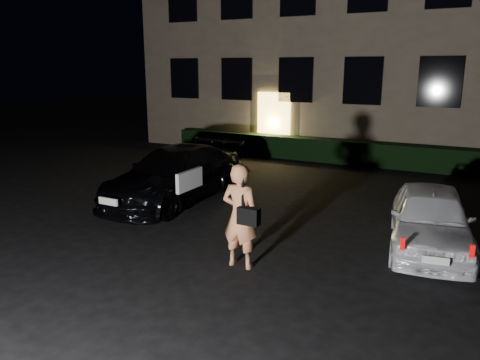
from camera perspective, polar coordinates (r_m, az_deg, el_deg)
The scene contains 6 objects.
ground at distance 8.44m, azimuth -4.48°, elevation -10.92°, with size 80.00×80.00×0.00m, color black.
building at distance 21.99m, azimuth 17.85°, elevation 19.56°, with size 20.00×8.11×12.00m.
hedge at distance 17.73m, azimuth 13.91°, elevation 3.25°, with size 15.00×0.70×0.85m, color black.
sedan at distance 12.56m, azimuth -7.93°, elevation 0.65°, with size 2.11×4.98×1.41m.
hatch at distance 9.89m, azimuth 22.20°, elevation -4.34°, with size 2.03×3.84×1.24m.
man at distance 8.24m, azimuth 0.05°, elevation -4.39°, with size 0.77×0.46×1.89m.
Camera 1 is at (4.15, -6.46, 3.51)m, focal length 35.00 mm.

